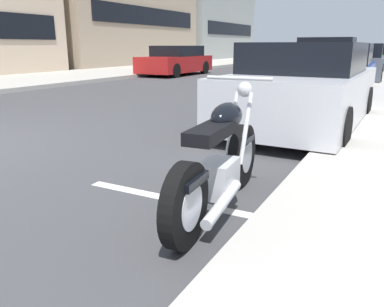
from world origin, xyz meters
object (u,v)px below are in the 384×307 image
object	(u,v)px
parked_car_at_intersection	(304,89)
crossing_truck	(326,51)
parked_car_far_down_curb	(338,72)
parked_car_across_street	(357,63)
parked_motorcycle	(220,163)
car_opposite_curb	(176,61)
parked_car_second_in_row	(368,59)

from	to	relation	value
parked_car_at_intersection	crossing_truck	distance (m)	23.60
parked_car_far_down_curb	parked_car_across_street	bearing A→B (deg)	-0.82
parked_car_at_intersection	parked_car_far_down_curb	size ratio (longest dim) A/B	1.02
parked_motorcycle	parked_car_far_down_curb	bearing A→B (deg)	-2.32
parked_car_far_down_curb	car_opposite_curb	bearing A→B (deg)	58.87
car_opposite_curb	crossing_truck	bearing A→B (deg)	162.20
parked_motorcycle	parked_car_across_street	size ratio (longest dim) A/B	0.43
parked_motorcycle	parked_car_far_down_curb	distance (m)	8.92
parked_motorcycle	parked_car_at_intersection	world-z (taller)	parked_car_at_intersection
parked_car_at_intersection	parked_car_second_in_row	distance (m)	16.73
parked_motorcycle	parked_car_at_intersection	distance (m)	3.87
parked_motorcycle	crossing_truck	xyz separation A→B (m)	(27.17, 3.84, 0.57)
parked_motorcycle	parked_car_across_street	bearing A→B (deg)	-2.98
parked_motorcycle	car_opposite_curb	bearing A→B (deg)	27.11
parked_car_at_intersection	parked_car_far_down_curb	world-z (taller)	parked_car_far_down_curb
parked_car_far_down_curb	car_opposite_curb	size ratio (longest dim) A/B	0.98
parked_car_across_street	car_opposite_curb	size ratio (longest dim) A/B	1.09
parked_car_far_down_curb	crossing_truck	xyz separation A→B (m)	(18.25, 3.49, 0.34)
crossing_truck	parked_car_second_in_row	bearing A→B (deg)	119.18
parked_motorcycle	parked_car_second_in_row	bearing A→B (deg)	-3.21
parked_car_across_street	crossing_truck	size ratio (longest dim) A/B	0.89
parked_motorcycle	parked_car_second_in_row	world-z (taller)	parked_car_second_in_row
parked_car_at_intersection	parked_car_far_down_curb	xyz separation A→B (m)	(5.06, 0.17, -0.01)
parked_car_at_intersection	car_opposite_curb	world-z (taller)	parked_car_at_intersection
parked_car_far_down_curb	parked_motorcycle	bearing A→B (deg)	-179.03
parked_car_across_street	crossing_truck	distance (m)	13.46
crossing_truck	parked_motorcycle	bearing A→B (deg)	100.24
parked_motorcycle	car_opposite_curb	distance (m)	15.85
parked_car_at_intersection	parked_car_far_down_curb	bearing A→B (deg)	2.99
parked_motorcycle	parked_car_second_in_row	size ratio (longest dim) A/B	0.45
parked_car_far_down_curb	parked_car_second_in_row	xyz separation A→B (m)	(11.67, 0.14, 0.02)
parked_car_across_street	car_opposite_curb	distance (m)	7.96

